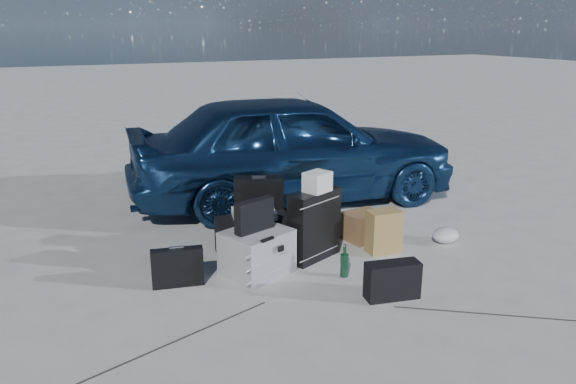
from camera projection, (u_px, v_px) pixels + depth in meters
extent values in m
plane|color=beige|center=(322.00, 277.00, 5.02)|extent=(60.00, 60.00, 0.00)
imported|color=navy|center=(292.00, 147.00, 7.03)|extent=(4.24, 2.13, 1.39)
cube|color=#ACAFB2|center=(257.00, 252.00, 5.04)|extent=(0.68, 0.63, 0.41)
cube|color=black|center=(254.00, 216.00, 4.94)|extent=(0.39, 0.20, 0.29)
cube|color=black|center=(177.00, 267.00, 4.80)|extent=(0.45, 0.18, 0.34)
cube|color=black|center=(259.00, 208.00, 5.86)|extent=(0.54, 0.37, 0.66)
cube|color=black|center=(314.00, 225.00, 5.33)|extent=(0.59, 0.40, 0.67)
cube|color=silver|center=(317.00, 182.00, 5.21)|extent=(0.29, 0.26, 0.19)
cube|color=black|center=(253.00, 235.00, 5.53)|extent=(0.75, 0.42, 0.36)
cube|color=silver|center=(254.00, 213.00, 5.48)|extent=(0.47, 0.40, 0.07)
cube|color=black|center=(252.00, 207.00, 5.46)|extent=(0.35, 0.30, 0.06)
cube|color=#A27B46|center=(384.00, 232.00, 5.51)|extent=(0.34, 0.22, 0.43)
cube|color=brown|center=(363.00, 226.00, 5.86)|extent=(0.43, 0.39, 0.29)
ellipsoid|color=silver|center=(446.00, 235.00, 5.79)|extent=(0.32, 0.28, 0.16)
cube|color=black|center=(392.00, 280.00, 4.59)|extent=(0.47, 0.25, 0.31)
cylinder|color=#10311E|center=(344.00, 261.00, 4.98)|extent=(0.10, 0.10, 0.29)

